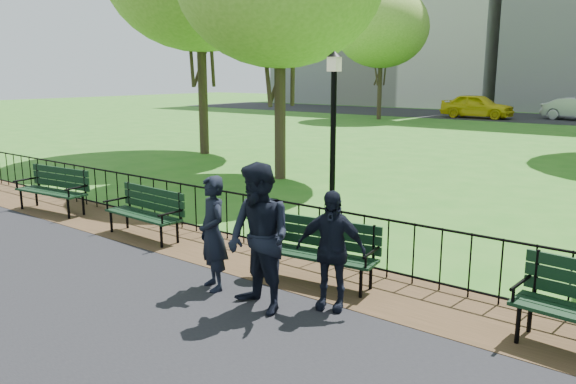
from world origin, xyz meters
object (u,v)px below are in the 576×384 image
Objects in this scene: park_bench_left_a at (147,207)px; taxi at (477,106)px; lamppost at (333,131)px; person_mid at (259,239)px; tree_far_w at (382,27)px; park_bench_main at (295,239)px; person_left at (213,233)px; park_bench_left_b at (55,185)px; person_right at (331,250)px.

taxi is (-5.09, 31.30, 0.25)m from park_bench_left_a.
lamppost is 1.79× the size of person_mid.
tree_far_w reaches higher than lamppost.
tree_far_w is (-13.25, 26.60, 5.18)m from park_bench_main.
taxi reaches higher than person_left.
park_bench_main is 32.51m from taxi.
lamppost is at bearing 124.83° from person_mid.
taxi is at bearing 117.87° from person_mid.
lamppost is 29.16m from taxi.
park_bench_left_a is 31.71m from taxi.
lamppost is 4.67m from person_mid.
park_bench_left_a is at bearing -176.51° from person_left.
lamppost is (-1.42, 3.11, 1.21)m from park_bench_main.
park_bench_left_b is 0.56× the size of lamppost.
park_bench_left_b is at bearing -177.58° from person_mid.
tree_far_w reaches higher than park_bench_left_a.
taxi is (-1.98, 31.28, 0.22)m from park_bench_left_b.
tree_far_w is (-11.83, 23.49, 3.96)m from lamppost.
person_mid reaches higher than park_bench_main.
lamppost reaches higher than park_bench_left_b.
tree_far_w is at bearing 116.74° from lamppost.
person_right is at bearing -36.71° from park_bench_main.
person_mid is at bearing -82.19° from park_bench_main.
person_right is (0.96, -0.54, 0.16)m from park_bench_main.
person_right reaches higher than park_bench_main.
person_left is (2.75, -1.06, 0.24)m from park_bench_left_a.
park_bench_left_a is 1.14× the size of person_right.
taxi is (-9.47, 31.91, 0.04)m from person_right.
park_bench_left_b is 1.00× the size of person_mid.
lamppost is 0.40× the size of tree_far_w.
park_bench_main is at bearing 118.07° from person_mid.
person_right is 33.29m from taxi.
lamppost is (2.00, 3.03, 1.26)m from park_bench_left_a.
taxi reaches higher than park_bench_left_a.
person_left reaches higher than person_right.
park_bench_left_b is at bearing 156.62° from person_right.
taxi is at bearing 104.08° from lamppost.
park_bench_left_a is 0.93× the size of person_mid.
lamppost is at bearing 106.90° from park_bench_main.
park_bench_left_b is at bearing -149.47° from lamppost.
park_bench_main is at bearing 0.76° from park_bench_left_a.
person_left is (5.86, -1.08, 0.21)m from park_bench_left_b.
tree_far_w is at bearing 98.14° from park_bench_left_b.
person_mid is (6.84, -1.24, 0.35)m from park_bench_left_b.
park_bench_left_a is at bearing -69.65° from tree_far_w.
person_mid is at bearing 14.97° from person_left.
person_right is (0.65, 0.61, -0.17)m from person_mid.
park_bench_main is 30.16m from tree_far_w.
taxi is at bearing 101.32° from park_bench_left_a.
person_right is 0.33× the size of taxi.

